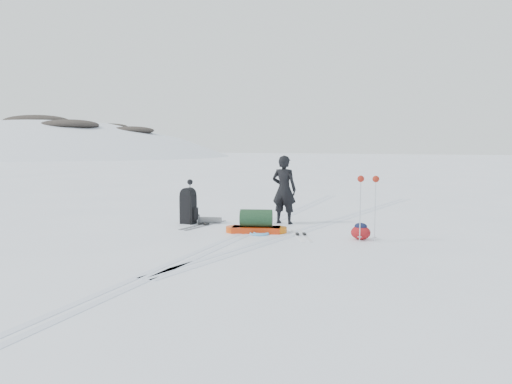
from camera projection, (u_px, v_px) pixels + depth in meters
ground at (254, 230)px, 12.54m from camera, size 200.00×200.00×0.00m
ski_tracks at (289, 226)px, 13.07m from camera, size 3.38×17.97×0.01m
skier at (284, 190)px, 13.43m from camera, size 0.68×0.45×1.85m
pulk_sled at (256, 224)px, 12.13m from camera, size 1.55×0.90×0.57m
expedition_rucksack at (191, 207)px, 13.49m from camera, size 1.00×0.66×0.98m
ski_poles_black at (190, 188)px, 13.21m from camera, size 0.15×0.15×1.22m
ski_poles_silver at (368, 186)px, 10.88m from camera, size 0.46×0.23×1.47m
touring_skis_grey at (203, 225)px, 13.25m from camera, size 0.39×1.84×0.07m
touring_skis_white at (301, 235)px, 11.75m from camera, size 1.06×1.58×0.06m
rope_coil at (260, 233)px, 11.90m from camera, size 0.51×0.51×0.06m
small_daypack at (361, 231)px, 11.24m from camera, size 0.45×0.34×0.38m
thermos_pair at (195, 219)px, 13.54m from camera, size 0.26×0.17×0.26m
stuff_sack at (253, 219)px, 13.56m from camera, size 0.46×0.38×0.25m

